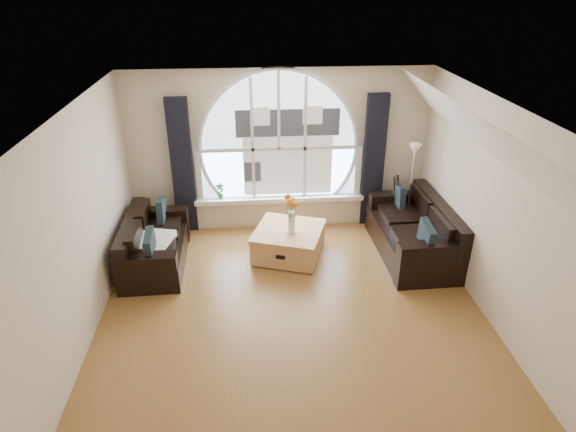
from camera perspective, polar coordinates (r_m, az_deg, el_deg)
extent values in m
cube|color=brown|center=(6.50, 0.68, -11.91)|extent=(5.00, 5.50, 0.01)
cube|color=silver|center=(5.26, 0.84, 11.76)|extent=(5.00, 5.50, 0.01)
cube|color=beige|center=(8.28, -1.08, 7.61)|extent=(5.00, 0.01, 2.70)
cube|color=beige|center=(3.59, 5.28, -22.35)|extent=(5.00, 0.01, 2.70)
cube|color=beige|center=(6.07, -23.46, -2.15)|extent=(0.01, 5.50, 2.70)
cube|color=beige|center=(6.47, 23.37, -0.36)|extent=(0.01, 5.50, 2.70)
cube|color=silver|center=(5.98, 22.52, 8.09)|extent=(0.92, 5.50, 0.72)
cube|color=silver|center=(8.16, -1.08, 9.36)|extent=(2.60, 0.06, 2.15)
cube|color=white|center=(8.50, -0.99, 2.02)|extent=(2.90, 0.22, 0.08)
cube|color=white|center=(8.13, -1.07, 9.30)|extent=(2.76, 0.08, 2.15)
cube|color=silver|center=(8.20, -0.01, 8.52)|extent=(1.70, 0.02, 1.50)
cube|color=black|center=(8.29, -12.17, 5.56)|extent=(0.35, 0.12, 2.30)
cube|color=black|center=(8.48, 9.90, 6.25)|extent=(0.35, 0.12, 2.30)
cube|color=black|center=(7.67, -15.21, -2.79)|extent=(0.88, 1.71, 0.75)
cube|color=black|center=(7.91, 14.24, -1.74)|extent=(1.02, 1.98, 0.87)
cube|color=tan|center=(7.70, 0.08, -2.95)|extent=(1.28, 1.28, 0.49)
cube|color=silver|center=(7.45, -15.47, -2.87)|extent=(0.66, 0.66, 0.10)
cube|color=white|center=(7.34, 0.41, 0.77)|extent=(0.24, 0.24, 0.70)
cube|color=#B2B2B2|center=(8.34, 13.97, 2.89)|extent=(0.24, 0.24, 1.60)
cube|color=brown|center=(8.51, 12.05, 1.60)|extent=(0.43, 0.37, 1.06)
imported|color=#1E6023|center=(8.42, -7.89, 2.90)|extent=(0.17, 0.14, 0.29)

